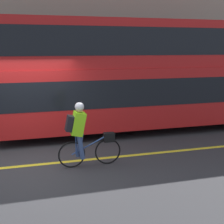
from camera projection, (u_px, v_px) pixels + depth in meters
ground_plane at (34, 164)px, 7.62m from camera, size 80.00×80.00×0.00m
road_center_line at (34, 165)px, 7.57m from camera, size 50.00×0.14×0.01m
sidewalk_curb at (29, 117)px, 12.42m from camera, size 60.00×2.02×0.13m
building_facade at (24, 31)px, 12.82m from camera, size 60.00×0.30×6.95m
bus at (147, 71)px, 10.70m from camera, size 10.30×2.60×3.65m
cyclist_on_bike at (83, 132)px, 7.32m from camera, size 1.53×0.32×1.57m
trash_bin at (84, 103)px, 12.83m from camera, size 0.49×0.49×0.85m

